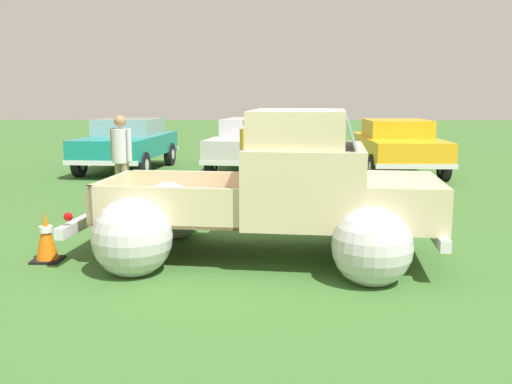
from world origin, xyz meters
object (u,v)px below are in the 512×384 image
at_px(show_car_2, 397,144).
at_px(spectator_1, 248,150).
at_px(lane_cone_0, 46,237).
at_px(show_car_1, 251,142).
at_px(spectator_0, 121,155).
at_px(show_car_0, 128,142).
at_px(vintage_pickup_truck, 285,201).

bearing_deg(show_car_2, spectator_1, -50.57).
distance_m(show_car_2, lane_cone_0, 10.55).
relative_size(show_car_1, spectator_0, 2.78).
height_order(show_car_0, lane_cone_0, show_car_0).
height_order(show_car_2, spectator_1, spectator_1).
bearing_deg(show_car_2, spectator_0, -52.60).
distance_m(show_car_0, spectator_1, 5.05).
bearing_deg(lane_cone_0, vintage_pickup_truck, 4.26).
bearing_deg(spectator_1, lane_cone_0, 83.52).
height_order(show_car_1, show_car_2, same).
bearing_deg(spectator_0, show_car_0, -133.99).
height_order(show_car_2, lane_cone_0, show_car_2).
bearing_deg(show_car_2, lane_cone_0, -36.78).
relative_size(show_car_0, spectator_0, 2.49).
distance_m(show_car_0, spectator_0, 5.36).
relative_size(show_car_0, lane_cone_0, 6.81).
relative_size(show_car_1, show_car_2, 1.13).
relative_size(vintage_pickup_truck, show_car_1, 1.00).
relative_size(show_car_1, spectator_1, 2.96).
xyz_separation_m(show_car_1, show_car_2, (3.93, -0.69, 0.00)).
bearing_deg(lane_cone_0, spectator_1, 65.27).
xyz_separation_m(show_car_1, spectator_0, (-2.31, -5.45, 0.20)).
xyz_separation_m(vintage_pickup_truck, spectator_0, (-2.97, 3.45, 0.23)).
distance_m(spectator_1, lane_cone_0, 5.78).
bearing_deg(show_car_1, vintage_pickup_truck, 12.68).
bearing_deg(vintage_pickup_truck, show_car_2, 74.78).
height_order(vintage_pickup_truck, spectator_0, vintage_pickup_truck).
height_order(show_car_2, spectator_0, spectator_0).
relative_size(show_car_2, spectator_0, 2.46).
bearing_deg(show_car_1, spectator_0, -14.53).
xyz_separation_m(show_car_1, spectator_1, (0.02, -3.90, 0.14)).
xyz_separation_m(vintage_pickup_truck, lane_cone_0, (-3.05, -0.23, -0.45)).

